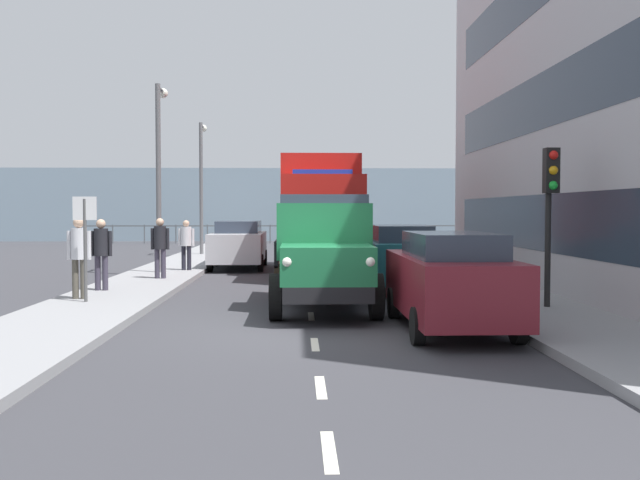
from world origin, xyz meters
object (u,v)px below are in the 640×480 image
pedestrian_near_railing (186,241)px  traffic_light_near (550,192)px  pedestrian_couple_b (101,248)px  truck_vintage_green (324,255)px  pedestrian_in_dark_coat (79,251)px  car_silver_oppositeside_0 (239,244)px  lorry_cargo_red (319,211)px  pedestrian_couple_a (160,243)px  lamp_post_far (202,175)px  car_teal_kerbside_1 (400,257)px  car_maroon_kerbside_near (450,279)px  street_sign (85,230)px  lamp_post_promenade (159,159)px

pedestrian_near_railing → traffic_light_near: size_ratio=0.51×
pedestrian_couple_b → truck_vintage_green: bearing=153.5°
pedestrian_in_dark_coat → pedestrian_near_railing: 7.68m
car_silver_oppositeside_0 → pedestrian_near_railing: size_ratio=2.82×
car_silver_oppositeside_0 → pedestrian_near_railing: 2.90m
pedestrian_near_railing → pedestrian_couple_b: bearing=78.9°
lorry_cargo_red → pedestrian_couple_a: size_ratio=4.74×
pedestrian_in_dark_coat → lamp_post_far: size_ratio=0.31×
pedestrian_near_railing → traffic_light_near: 12.82m
truck_vintage_green → pedestrian_in_dark_coat: bearing=-10.3°
lorry_cargo_red → pedestrian_couple_b: size_ratio=4.71×
truck_vintage_green → pedestrian_couple_b: bearing=-26.5°
lamp_post_far → car_teal_kerbside_1: bearing=116.7°
car_silver_oppositeside_0 → traffic_light_near: (-7.20, 11.76, 1.58)m
car_maroon_kerbside_near → pedestrian_near_railing: bearing=-60.4°
traffic_light_near → lorry_cargo_red: bearing=-65.8°
car_silver_oppositeside_0 → car_teal_kerbside_1: bearing=122.7°
car_silver_oppositeside_0 → pedestrian_couple_b: 8.79m
street_sign → car_teal_kerbside_1: bearing=-156.7°
traffic_light_near → pedestrian_near_railing: bearing=-46.9°
car_maroon_kerbside_near → pedestrian_in_dark_coat: pedestrian_in_dark_coat is taller
pedestrian_couple_b → lamp_post_promenade: 5.94m
truck_vintage_green → pedestrian_in_dark_coat: (5.37, -0.98, 0.04)m
lorry_cargo_red → car_teal_kerbside_1: 5.80m
car_maroon_kerbside_near → lamp_post_far: lamp_post_far is taller
truck_vintage_green → pedestrian_couple_a: 7.26m
traffic_light_near → truck_vintage_green: bearing=-9.2°
car_silver_oppositeside_0 → pedestrian_in_dark_coat: size_ratio=2.55×
pedestrian_couple_b → traffic_light_near: traffic_light_near is taller
car_teal_kerbside_1 → street_sign: (7.20, 3.09, 0.79)m
lorry_cargo_red → car_silver_oppositeside_0: lorry_cargo_red is taller
lorry_cargo_red → lamp_post_far: 10.03m
lorry_cargo_red → lamp_post_promenade: size_ratio=1.38×
lorry_cargo_red → street_sign: size_ratio=3.65×
pedestrian_in_dark_coat → pedestrian_couple_b: size_ratio=1.04×
truck_vintage_green → car_maroon_kerbside_near: bearing=130.0°
traffic_light_near → street_sign: (9.60, -1.19, -0.79)m
pedestrian_in_dark_coat → pedestrian_near_railing: (-1.18, -7.59, -0.11)m
car_maroon_kerbside_near → truck_vintage_green: bearing=-50.0°
pedestrian_near_railing → lamp_post_far: (0.66, -8.84, 2.59)m
street_sign → lamp_post_far: bearing=-90.8°
car_maroon_kerbside_near → pedestrian_near_railing: size_ratio=2.76×
street_sign → truck_vintage_green: bearing=174.9°
car_maroon_kerbside_near → street_sign: (7.20, -2.98, 0.79)m
pedestrian_near_railing → lamp_post_promenade: bearing=36.9°
car_maroon_kerbside_near → traffic_light_near: (-2.40, -1.79, 1.58)m
truck_vintage_green → lorry_cargo_red: (-0.19, -8.89, 0.90)m
truck_vintage_green → pedestrian_couple_a: bearing=-51.7°
pedestrian_couple_b → street_sign: (-0.26, 2.20, 0.51)m
traffic_light_near → street_sign: 9.71m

